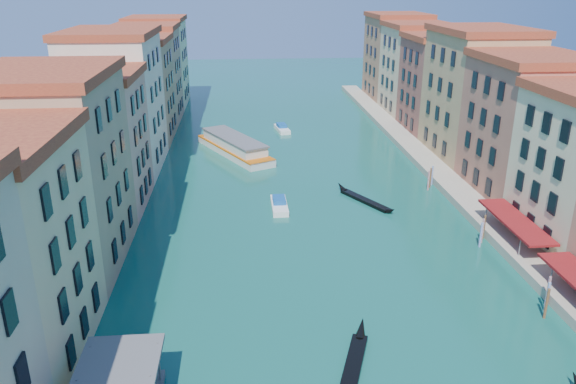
% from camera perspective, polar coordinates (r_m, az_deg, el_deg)
% --- Properties ---
extents(left_bank_palazzos, '(12.80, 128.40, 21.00)m').
position_cam_1_polar(left_bank_palazzos, '(83.58, -17.82, 7.37)').
color(left_bank_palazzos, '#C6B58F').
rests_on(left_bank_palazzos, ground).
extents(right_bank_palazzos, '(12.80, 128.40, 21.00)m').
position_cam_1_polar(right_bank_palazzos, '(89.88, 19.98, 8.03)').
color(right_bank_palazzos, '#AB3C38').
rests_on(right_bank_palazzos, ground).
extents(quay, '(4.00, 140.00, 1.00)m').
position_cam_1_polar(quay, '(89.23, 14.58, 2.35)').
color(quay, '#AEA38C').
rests_on(quay, ground).
extents(mooring_poles_right, '(1.44, 54.24, 3.20)m').
position_cam_1_polar(mooring_poles_right, '(57.35, 23.50, -8.45)').
color(mooring_poles_right, brown).
rests_on(mooring_poles_right, ground).
extents(vaporetto_far, '(13.21, 20.13, 3.01)m').
position_cam_1_polar(vaporetto_far, '(95.53, -5.49, 4.67)').
color(vaporetto_far, silver).
rests_on(vaporetto_far, ground).
extents(gondola_fore, '(5.41, 12.92, 2.67)m').
position_cam_1_polar(gondola_fore, '(43.54, 6.41, -17.98)').
color(gondola_fore, black).
rests_on(gondola_fore, ground).
extents(gondola_far, '(6.47, 10.71, 1.67)m').
position_cam_1_polar(gondola_far, '(75.22, 7.70, -0.72)').
color(gondola_far, black).
rests_on(gondola_far, ground).
extents(motorboat_mid, '(1.99, 6.26, 1.29)m').
position_cam_1_polar(motorboat_mid, '(72.42, -0.89, -1.25)').
color(motorboat_mid, white).
rests_on(motorboat_mid, ground).
extents(motorboat_far, '(2.93, 6.62, 1.33)m').
position_cam_1_polar(motorboat_far, '(110.28, -0.62, 6.49)').
color(motorboat_far, white).
rests_on(motorboat_far, ground).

